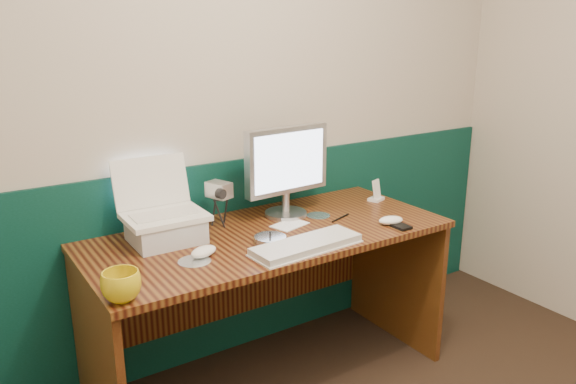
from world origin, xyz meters
TOP-DOWN VIEW (x-y plane):
  - back_wall at (0.00, 1.75)m, footprint 3.50×0.04m
  - wainscot at (0.00, 1.74)m, footprint 3.48×0.02m
  - desk at (-0.00, 1.38)m, footprint 1.60×0.70m
  - laptop_riser at (-0.42, 1.52)m, footprint 0.29×0.24m
  - laptop at (-0.42, 1.52)m, footprint 0.33×0.26m
  - monitor at (0.18, 1.53)m, footprint 0.44×0.15m
  - keyboard at (0.02, 1.13)m, footprint 0.48×0.18m
  - mouse_right at (0.51, 1.16)m, footprint 0.13×0.10m
  - mouse_left at (-0.36, 1.29)m, footprint 0.14×0.11m
  - mug at (-0.74, 1.10)m, footprint 0.14×0.14m
  - camcorder at (-0.14, 1.58)m, footprint 0.13×0.16m
  - cd_spindle at (-0.06, 1.27)m, footprint 0.13×0.13m
  - cd_loose_a at (-0.41, 1.26)m, footprint 0.13×0.13m
  - cd_loose_b at (0.31, 1.44)m, footprint 0.11×0.11m
  - pen at (0.37, 1.35)m, footprint 0.14×0.06m
  - papers at (0.12, 1.40)m, footprint 0.18×0.15m
  - dock at (0.71, 1.47)m, footprint 0.09×0.08m
  - music_player at (0.71, 1.47)m, footprint 0.06×0.04m
  - pda at (0.52, 1.11)m, footprint 0.06×0.11m

SIDE VIEW (x-z plane):
  - desk at x=0.00m, z-range 0.00..0.75m
  - wainscot at x=0.00m, z-range 0.00..1.00m
  - cd_loose_b at x=0.31m, z-range 0.75..0.75m
  - cd_loose_a at x=-0.41m, z-range 0.75..0.75m
  - papers at x=0.12m, z-range 0.75..0.75m
  - pen at x=0.37m, z-range 0.75..0.76m
  - pda at x=0.52m, z-range 0.75..0.76m
  - dock at x=0.71m, z-range 0.75..0.76m
  - keyboard at x=0.02m, z-range 0.75..0.78m
  - cd_spindle at x=-0.06m, z-range 0.75..0.78m
  - mouse_right at x=0.51m, z-range 0.75..0.79m
  - mouse_left at x=-0.36m, z-range 0.75..0.79m
  - laptop_riser at x=-0.42m, z-range 0.75..0.85m
  - mug at x=-0.74m, z-range 0.75..0.85m
  - music_player at x=0.71m, z-range 0.76..0.86m
  - camcorder at x=-0.14m, z-range 0.75..0.95m
  - monitor at x=0.18m, z-range 0.75..1.19m
  - laptop at x=-0.42m, z-range 0.85..1.12m
  - back_wall at x=0.00m, z-range 0.00..2.50m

